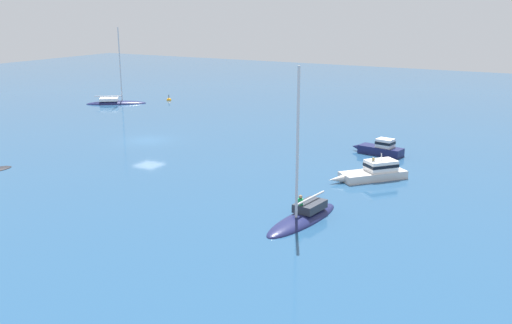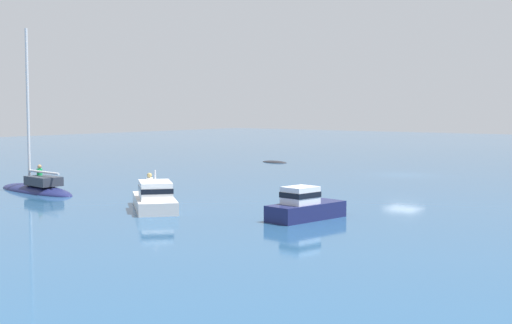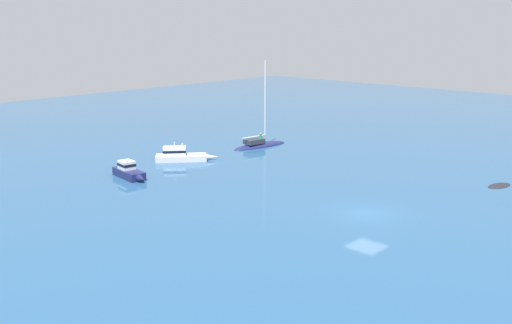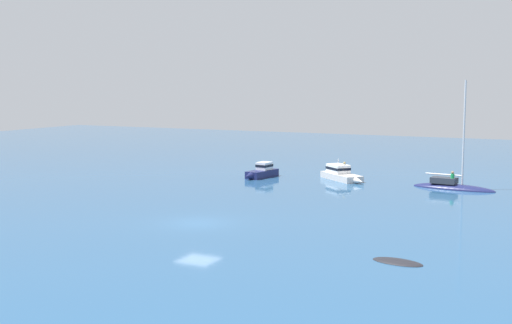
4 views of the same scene
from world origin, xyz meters
name	(u,v)px [view 1 (image 1 of 4)]	position (x,y,z in m)	size (l,w,h in m)	color
ground_plane	(148,140)	(0.00, 0.00, 0.00)	(160.00, 160.00, 0.00)	navy
ketch	(116,103)	(18.02, -15.08, 0.13)	(7.58, 6.28, 10.48)	#191E4C
cabin_cruiser	(380,148)	(-21.48, -5.74, 0.56)	(4.88, 1.99, 1.48)	#191E4C
yacht	(303,217)	(-22.47, 12.43, 0.18)	(2.71, 7.41, 9.93)	#191E4C
motor_cruiser	(374,172)	(-23.44, 1.80, 0.57)	(4.98, 5.58, 1.96)	silver
channel_buoy	(169,100)	(13.56, -20.89, 0.01)	(0.68, 0.68, 1.14)	orange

